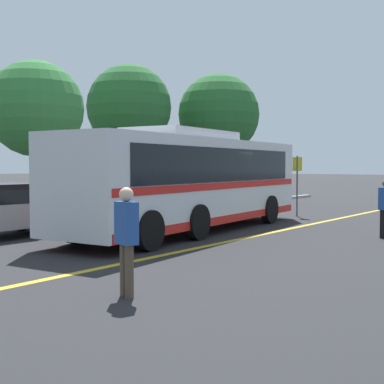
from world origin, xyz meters
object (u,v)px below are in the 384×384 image
at_px(parked_car_1, 0,211).
at_px(tree_3, 219,115).
at_px(bus_stop_sign, 297,178).
at_px(tree_0, 35,109).
at_px(pedestrian_0, 126,235).
at_px(tree_1, 129,107).
at_px(transit_bus, 192,179).

height_order(parked_car_1, tree_3, tree_3).
relative_size(bus_stop_sign, tree_3, 0.34).
xyz_separation_m(bus_stop_sign, tree_0, (-6.93, 7.77, 2.71)).
bearing_deg(tree_3, parked_car_1, -168.24).
distance_m(pedestrian_0, tree_3, 22.41).
height_order(parked_car_1, pedestrian_0, pedestrian_0).
bearing_deg(tree_0, pedestrian_0, -121.13).
distance_m(bus_stop_sign, tree_1, 10.16).
bearing_deg(tree_1, transit_bus, -126.45).
bearing_deg(parked_car_1, tree_3, -76.96).
xyz_separation_m(parked_car_1, pedestrian_0, (-2.87, -7.77, 0.22)).
height_order(pedestrian_0, bus_stop_sign, bus_stop_sign).
xyz_separation_m(pedestrian_0, bus_stop_sign, (13.93, 3.81, 0.57)).
bearing_deg(bus_stop_sign, parked_car_1, -115.09).
bearing_deg(transit_bus, parked_car_1, -133.08).
height_order(parked_car_1, tree_1, tree_1).
bearing_deg(tree_3, bus_stop_sign, -124.89).
xyz_separation_m(transit_bus, parked_car_1, (-4.52, 3.50, -0.87)).
bearing_deg(tree_1, tree_3, -23.97).
bearing_deg(parked_car_1, transit_bus, -126.42).
relative_size(transit_bus, pedestrian_0, 6.58).
relative_size(pedestrian_0, tree_1, 0.24).
relative_size(transit_bus, tree_1, 1.57).
xyz_separation_m(bus_stop_sign, tree_1, (0.16, 9.53, 3.52)).
distance_m(pedestrian_0, tree_1, 19.83).
relative_size(parked_car_1, pedestrian_0, 2.49).
relative_size(bus_stop_sign, tree_1, 0.34).
xyz_separation_m(transit_bus, tree_1, (6.69, 9.06, 3.43)).
bearing_deg(tree_1, bus_stop_sign, -90.98).
height_order(pedestrian_0, tree_0, tree_0).
distance_m(parked_car_1, tree_1, 13.24).
bearing_deg(tree_3, tree_1, 156.03).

